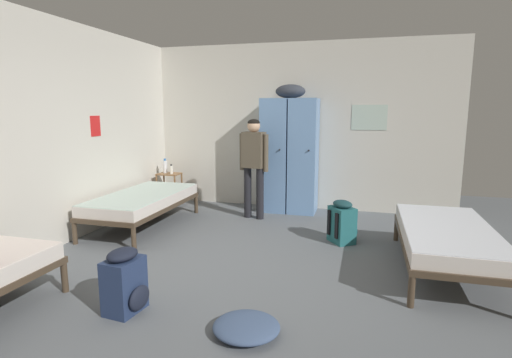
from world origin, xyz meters
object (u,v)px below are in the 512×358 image
at_px(water_bottle, 165,166).
at_px(bed_right, 447,236).
at_px(shelf_unit, 169,186).
at_px(clothes_pile_denim, 246,327).
at_px(person_traveler, 254,159).
at_px(locker_bank, 290,153).
at_px(backpack_navy, 125,282).
at_px(bed_left_rear, 143,201).
at_px(backpack_teal, 343,222).
at_px(lotion_bottle, 171,170).

bearing_deg(water_bottle, bed_right, -24.50).
bearing_deg(bed_right, water_bottle, 155.50).
height_order(shelf_unit, clothes_pile_denim, shelf_unit).
xyz_separation_m(shelf_unit, water_bottle, (-0.08, 0.02, 0.34)).
bearing_deg(bed_right, shelf_unit, 155.32).
xyz_separation_m(person_traveler, clothes_pile_denim, (0.83, -3.18, -0.87)).
distance_m(person_traveler, clothes_pile_denim, 3.40).
xyz_separation_m(shelf_unit, bed_right, (4.16, -1.91, 0.04)).
xyz_separation_m(bed_right, clothes_pile_denim, (-1.66, -1.70, -0.32)).
height_order(shelf_unit, person_traveler, person_traveler).
distance_m(locker_bank, backpack_navy, 3.83).
height_order(shelf_unit, water_bottle, water_bottle).
height_order(locker_bank, clothes_pile_denim, locker_bank).
xyz_separation_m(shelf_unit, bed_left_rear, (0.25, -1.30, 0.04)).
relative_size(bed_right, water_bottle, 7.41).
distance_m(backpack_teal, clothes_pile_denim, 2.44).
height_order(lotion_bottle, backpack_navy, lotion_bottle).
distance_m(shelf_unit, clothes_pile_denim, 4.40).
xyz_separation_m(bed_right, person_traveler, (-2.49, 1.49, 0.54)).
bearing_deg(clothes_pile_denim, water_bottle, 125.44).
distance_m(water_bottle, lotion_bottle, 0.17).
relative_size(locker_bank, water_bottle, 8.08).
relative_size(locker_bank, backpack_teal, 3.76).
relative_size(lotion_bottle, clothes_pile_denim, 0.33).
xyz_separation_m(water_bottle, backpack_navy, (1.51, -3.57, -0.43)).
xyz_separation_m(bed_right, bed_left_rear, (-3.91, 0.62, 0.00)).
distance_m(locker_bank, bed_left_rear, 2.44).
bearing_deg(bed_right, person_traveler, 149.21).
height_order(locker_bank, backpack_navy, locker_bank).
distance_m(locker_bank, lotion_bottle, 2.08).
height_order(locker_bank, backpack_teal, locker_bank).
bearing_deg(bed_right, locker_bank, 134.68).
xyz_separation_m(backpack_teal, clothes_pile_denim, (-0.57, -2.36, -0.20)).
distance_m(shelf_unit, bed_left_rear, 1.32).
xyz_separation_m(shelf_unit, backpack_teal, (3.07, -1.25, -0.09)).
distance_m(lotion_bottle, backpack_teal, 3.26).
distance_m(bed_left_rear, clothes_pile_denim, 3.24).
xyz_separation_m(water_bottle, backpack_teal, (3.15, -1.27, -0.43)).
xyz_separation_m(shelf_unit, backpack_navy, (1.43, -3.55, -0.09)).
distance_m(bed_right, water_bottle, 4.67).
bearing_deg(clothes_pile_denim, backpack_navy, 176.61).
height_order(bed_left_rear, clothes_pile_denim, bed_left_rear).
relative_size(bed_left_rear, water_bottle, 7.41).
xyz_separation_m(person_traveler, backpack_navy, (-0.24, -3.12, -0.67)).
xyz_separation_m(locker_bank, person_traveler, (-0.44, -0.59, -0.04)).
height_order(shelf_unit, bed_right, shelf_unit).
relative_size(backpack_navy, clothes_pile_denim, 1.07).
bearing_deg(shelf_unit, backpack_navy, -68.01).
bearing_deg(person_traveler, locker_bank, 52.91).
relative_size(shelf_unit, bed_right, 0.30).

